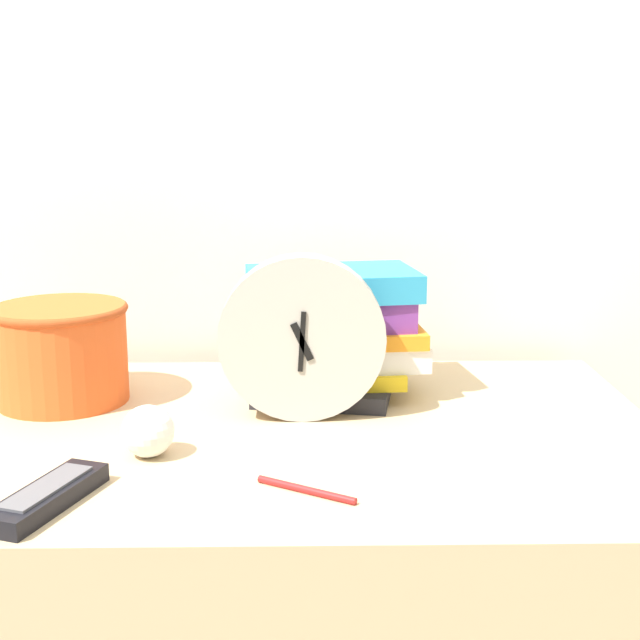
# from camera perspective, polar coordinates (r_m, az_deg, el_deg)

# --- Properties ---
(wall_back) EXTENTS (6.00, 0.04, 2.40)m
(wall_back) POSITION_cam_1_polar(r_m,az_deg,el_deg) (1.49, -4.00, 14.64)
(wall_back) COLOR silver
(wall_back) RESTS_ON ground_plane
(desk_clock) EXTENTS (0.22, 0.05, 0.22)m
(desk_clock) POSITION_cam_1_polar(r_m,az_deg,el_deg) (1.17, -1.16, -1.16)
(desk_clock) COLOR #B7B2A8
(desk_clock) RESTS_ON desk
(book_stack) EXTENTS (0.27, 0.22, 0.18)m
(book_stack) POSITION_cam_1_polar(r_m,az_deg,el_deg) (1.29, 1.01, -0.65)
(book_stack) COLOR #232328
(book_stack) RESTS_ON desk
(basket) EXTENTS (0.19, 0.19, 0.14)m
(basket) POSITION_cam_1_polar(r_m,az_deg,el_deg) (1.30, -16.25, -1.85)
(basket) COLOR #E05623
(basket) RESTS_ON desk
(tv_remote) EXTENTS (0.10, 0.17, 0.02)m
(tv_remote) POSITION_cam_1_polar(r_m,az_deg,el_deg) (0.98, -17.08, -10.74)
(tv_remote) COLOR black
(tv_remote) RESTS_ON desk
(crumpled_paper_ball) EXTENTS (0.06, 0.06, 0.06)m
(crumpled_paper_ball) POSITION_cam_1_polar(r_m,az_deg,el_deg) (1.08, -10.96, -7.00)
(crumpled_paper_ball) COLOR white
(crumpled_paper_ball) RESTS_ON desk
(pen) EXTENTS (0.11, 0.07, 0.01)m
(pen) POSITION_cam_1_polar(r_m,az_deg,el_deg) (0.97, -0.90, -10.81)
(pen) COLOR #B21E1E
(pen) RESTS_ON desk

